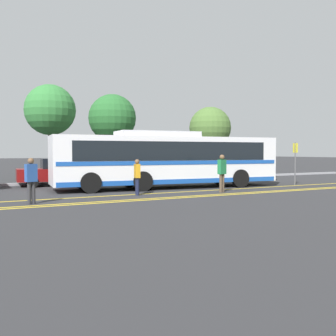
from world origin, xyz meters
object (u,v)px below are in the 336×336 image
(pedestrian_2, at_px, (137,175))
(tree_0, at_px, (112,118))
(tree_2, at_px, (50,110))
(transit_bus, at_px, (168,159))
(tree_1, at_px, (210,128))
(pedestrian_0, at_px, (222,171))
(bus_stop_sign, at_px, (295,158))
(pedestrian_1, at_px, (31,178))
(parked_car_2, at_px, (158,171))
(parked_car_1, at_px, (56,172))

(pedestrian_2, xyz_separation_m, tree_0, (3.48, 12.75, 3.66))
(pedestrian_2, relative_size, tree_2, 0.25)
(transit_bus, distance_m, pedestrian_2, 3.89)
(pedestrian_2, distance_m, tree_1, 17.22)
(pedestrian_0, xyz_separation_m, bus_stop_sign, (6.20, 1.28, 0.54))
(pedestrian_1, bearing_deg, bus_stop_sign, 167.99)
(pedestrian_0, bearing_deg, parked_car_2, 74.42)
(pedestrian_1, xyz_separation_m, tree_0, (8.23, 13.68, 3.59))
(pedestrian_0, height_order, tree_1, tree_1)
(transit_bus, distance_m, parked_car_1, 6.68)
(pedestrian_0, bearing_deg, tree_0, 77.75)
(pedestrian_2, distance_m, tree_2, 12.00)
(tree_2, bearing_deg, tree_1, 2.75)
(pedestrian_0, bearing_deg, tree_1, 42.95)
(tree_0, height_order, tree_1, tree_0)
(tree_2, bearing_deg, pedestrian_2, -82.13)
(pedestrian_0, distance_m, tree_2, 13.82)
(pedestrian_1, distance_m, tree_2, 13.15)
(pedestrian_0, relative_size, pedestrian_1, 1.05)
(tree_0, bearing_deg, tree_1, -5.68)
(tree_1, xyz_separation_m, tree_2, (-13.61, -0.65, 0.79))
(pedestrian_0, xyz_separation_m, tree_0, (-0.67, 13.52, 3.53))
(pedestrian_2, bearing_deg, parked_car_1, -150.13)
(transit_bus, bearing_deg, parked_car_2, 167.14)
(pedestrian_2, height_order, tree_1, tree_1)
(tree_0, bearing_deg, parked_car_1, -133.42)
(tree_1, distance_m, tree_2, 13.65)
(transit_bus, xyz_separation_m, pedestrian_1, (-7.65, -3.42, -0.59))
(transit_bus, height_order, bus_stop_sign, transit_bus)
(pedestrian_1, relative_size, tree_0, 0.27)
(bus_stop_sign, bearing_deg, transit_bus, -98.71)
(pedestrian_0, bearing_deg, tree_2, 100.33)
(pedestrian_1, bearing_deg, parked_car_2, -158.62)
(transit_bus, distance_m, pedestrian_1, 8.40)
(transit_bus, height_order, parked_car_1, transit_bus)
(pedestrian_1, height_order, tree_0, tree_0)
(tree_1, bearing_deg, parked_car_1, -160.28)
(transit_bus, relative_size, pedestrian_2, 7.85)
(pedestrian_0, relative_size, pedestrian_2, 1.12)
(pedestrian_2, xyz_separation_m, tree_2, (-1.55, 11.25, 3.89))
(parked_car_2, xyz_separation_m, tree_0, (-0.73, 6.47, 3.82))
(tree_1, bearing_deg, tree_2, -177.25)
(transit_bus, bearing_deg, pedestrian_0, 27.11)
(parked_car_2, bearing_deg, tree_2, -132.15)
(pedestrian_0, distance_m, pedestrian_1, 8.90)
(parked_car_1, distance_m, pedestrian_1, 8.16)
(pedestrian_0, bearing_deg, bus_stop_sign, -3.40)
(transit_bus, relative_size, tree_1, 2.19)
(parked_car_1, bearing_deg, pedestrian_0, -135.66)
(parked_car_1, height_order, tree_0, tree_0)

